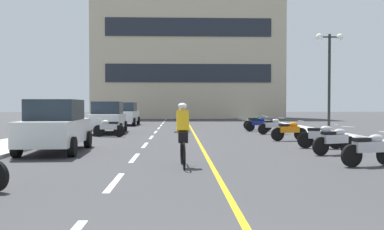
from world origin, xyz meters
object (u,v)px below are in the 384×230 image
at_px(cyclist_rider, 183,133).
at_px(parked_car_mid, 108,117).
at_px(parked_car_far, 125,114).
at_px(motorcycle_9, 256,122).
at_px(motorcycle_3, 335,140).
at_px(motorcycle_4, 321,136).
at_px(motorcycle_8, 259,124).
at_px(parked_car_near, 56,126).
at_px(motorcycle_2, 370,149).
at_px(motorcycle_5, 289,130).
at_px(motorcycle_7, 273,126).
at_px(street_lamp_mid, 329,61).
at_px(motorcycle_6, 109,128).

bearing_deg(cyclist_rider, parked_car_mid, 107.76).
bearing_deg(parked_car_far, motorcycle_9, -32.39).
relative_size(parked_car_mid, parked_car_far, 1.00).
bearing_deg(motorcycle_3, cyclist_rider, -154.18).
height_order(motorcycle_4, cyclist_rider, cyclist_rider).
relative_size(parked_car_far, motorcycle_4, 2.52).
distance_m(motorcycle_8, motorcycle_9, 1.97).
relative_size(parked_car_near, motorcycle_3, 2.60).
height_order(parked_car_near, motorcycle_2, parked_car_near).
height_order(motorcycle_8, motorcycle_9, same).
bearing_deg(motorcycle_5, cyclist_rider, -122.94).
xyz_separation_m(parked_car_mid, cyclist_rider, (4.19, -13.08, -0.03)).
bearing_deg(parked_car_far, motorcycle_2, -67.36).
distance_m(motorcycle_3, motorcycle_7, 9.36).
xyz_separation_m(street_lamp_mid, motorcycle_9, (-2.81, 5.66, -3.49)).
relative_size(street_lamp_mid, motorcycle_8, 3.10).
xyz_separation_m(motorcycle_6, motorcycle_9, (8.71, 5.98, 0.00)).
bearing_deg(street_lamp_mid, motorcycle_7, 156.56).
distance_m(parked_car_near, cyclist_rider, 5.58).
distance_m(parked_car_mid, cyclist_rider, 13.73).
bearing_deg(cyclist_rider, motorcycle_9, 72.78).
bearing_deg(motorcycle_6, parked_car_mid, 100.60).
bearing_deg(street_lamp_mid, motorcycle_8, 129.16).
xyz_separation_m(street_lamp_mid, motorcycle_4, (-2.64, -6.31, -3.49)).
distance_m(motorcycle_3, motorcycle_4, 1.88).
height_order(parked_car_far, motorcycle_7, parked_car_far).
relative_size(street_lamp_mid, motorcycle_3, 3.21).
relative_size(parked_car_near, parked_car_mid, 1.00).
relative_size(motorcycle_2, motorcycle_5, 0.99).
height_order(parked_car_far, motorcycle_9, parked_car_far).
xyz_separation_m(motorcycle_7, motorcycle_8, (-0.28, 2.52, 0.00)).
bearing_deg(motorcycle_4, motorcycle_2, -92.97).
xyz_separation_m(street_lamp_mid, parked_car_mid, (-12.04, 2.47, -3.04)).
bearing_deg(motorcycle_8, motorcycle_6, -154.70).
height_order(motorcycle_7, cyclist_rider, cyclist_rider).
height_order(parked_car_far, motorcycle_3, parked_car_far).
bearing_deg(parked_car_far, motorcycle_6, -86.81).
relative_size(street_lamp_mid, motorcycle_2, 3.14).
bearing_deg(motorcycle_9, cyclist_rider, -107.22).
relative_size(parked_car_mid, motorcycle_4, 2.52).
height_order(parked_car_near, cyclist_rider, parked_car_near).
xyz_separation_m(motorcycle_6, motorcycle_8, (8.51, 4.02, 0.00)).
relative_size(motorcycle_7, motorcycle_9, 0.99).
distance_m(street_lamp_mid, parked_car_near, 14.46).
bearing_deg(parked_car_near, motorcycle_7, 41.26).
height_order(street_lamp_mid, motorcycle_6, street_lamp_mid).
relative_size(motorcycle_4, motorcycle_9, 1.00).
bearing_deg(cyclist_rider, motorcycle_6, 109.61).
distance_m(motorcycle_6, motorcycle_9, 10.56).
xyz_separation_m(parked_car_near, parked_car_mid, (0.17, 9.60, 0.00)).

